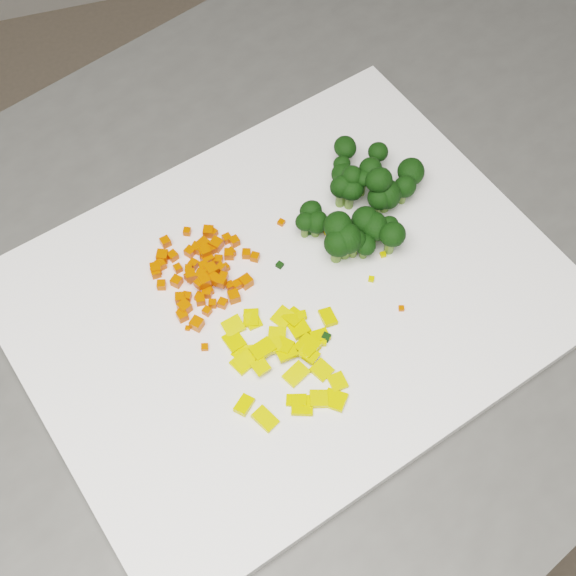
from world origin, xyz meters
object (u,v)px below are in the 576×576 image
object	(u,v)px
carrot_pile	(204,268)
broccoli_pile	(364,192)
counter_block	(306,416)
cutting_board	(288,297)
pepper_pile	(287,354)

from	to	relation	value
carrot_pile	broccoli_pile	distance (m)	0.17
counter_block	cutting_board	xyz separation A→B (m)	(-0.04, -0.05, 0.46)
cutting_board	broccoli_pile	bearing A→B (deg)	36.23
cutting_board	pepper_pile	bearing A→B (deg)	-107.19
pepper_pile	cutting_board	bearing A→B (deg)	72.81
counter_block	broccoli_pile	xyz separation A→B (m)	(0.05, 0.02, 0.49)
cutting_board	broccoli_pile	distance (m)	0.12
cutting_board	carrot_pile	xyz separation A→B (m)	(-0.07, 0.04, 0.02)
carrot_pile	broccoli_pile	size ratio (longest dim) A/B	0.83
broccoli_pile	carrot_pile	bearing A→B (deg)	-169.55
pepper_pile	carrot_pile	bearing A→B (deg)	115.93
carrot_pile	pepper_pile	world-z (taller)	carrot_pile
carrot_pile	broccoli_pile	xyz separation A→B (m)	(0.16, 0.03, 0.01)
broccoli_pile	counter_block	bearing A→B (deg)	-160.82
pepper_pile	counter_block	bearing A→B (deg)	61.57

